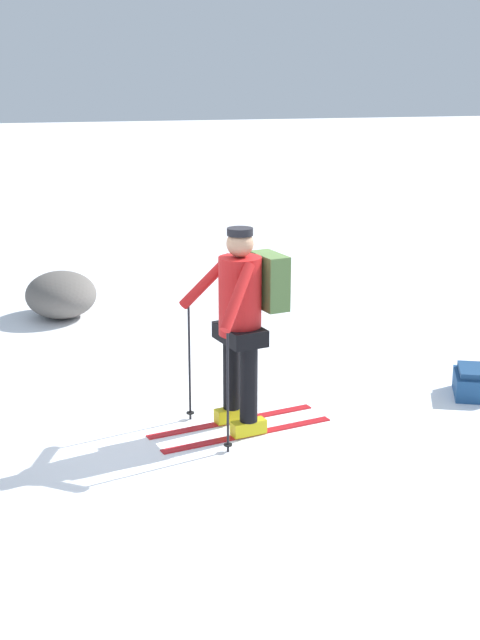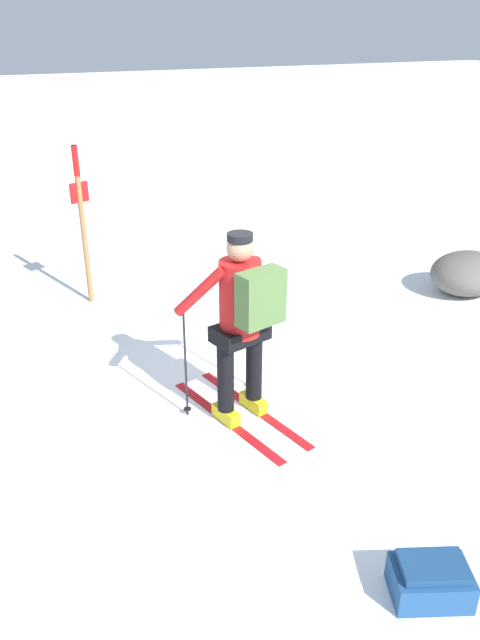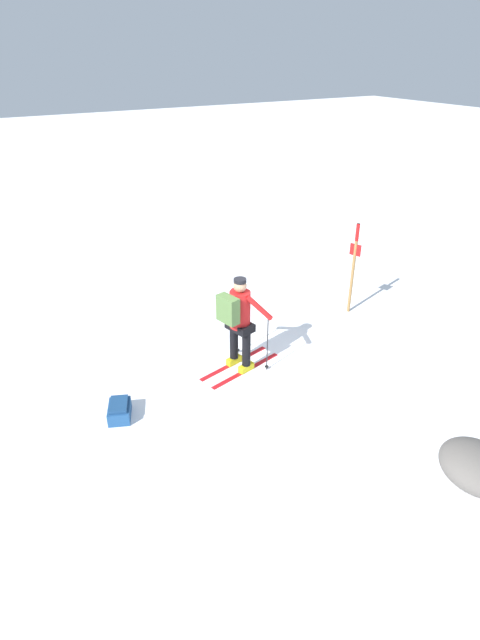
% 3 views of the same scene
% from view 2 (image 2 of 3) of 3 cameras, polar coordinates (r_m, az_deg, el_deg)
% --- Properties ---
extents(ground_plane, '(80.00, 80.00, 0.00)m').
position_cam_2_polar(ground_plane, '(6.27, 1.45, -5.94)').
color(ground_plane, white).
extents(skier, '(0.91, 1.63, 1.75)m').
position_cam_2_polar(skier, '(5.29, 0.24, 0.41)').
color(skier, red).
rests_on(skier, ground_plane).
extents(dropped_backpack, '(0.57, 0.49, 0.28)m').
position_cam_2_polar(dropped_backpack, '(4.40, 17.03, -21.79)').
color(dropped_backpack, navy).
rests_on(dropped_backpack, ground_plane).
extents(trail_marker, '(0.23, 0.11, 1.98)m').
position_cam_2_polar(trail_marker, '(7.91, -14.29, 9.52)').
color(trail_marker, olive).
rests_on(trail_marker, ground_plane).
extents(rock_boulder, '(1.02, 0.87, 0.56)m').
position_cam_2_polar(rock_boulder, '(8.75, 20.10, 4.04)').
color(rock_boulder, '#5B5651').
rests_on(rock_boulder, ground_plane).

